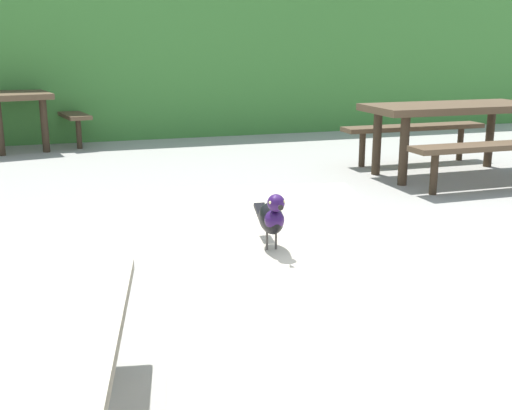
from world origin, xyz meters
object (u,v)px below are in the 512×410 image
picnic_table_foreground (298,307)px  picnic_table_far_centre (451,122)px  picnic_table_mid_left (12,104)px  bird_grackle (272,217)px

picnic_table_foreground → picnic_table_far_centre: 5.01m
picnic_table_foreground → picnic_table_far_centre: (3.19, 3.86, 0.00)m
picnic_table_mid_left → bird_grackle: bearing=-80.9°
bird_grackle → picnic_table_foreground: bearing=-24.2°
picnic_table_foreground → picnic_table_mid_left: size_ratio=0.99×
bird_grackle → picnic_table_mid_left: bird_grackle is taller
bird_grackle → picnic_table_far_centre: size_ratio=0.16×
picnic_table_foreground → bird_grackle: bird_grackle is taller
picnic_table_foreground → picnic_table_mid_left: bearing=99.7°
picnic_table_foreground → picnic_table_far_centre: same height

